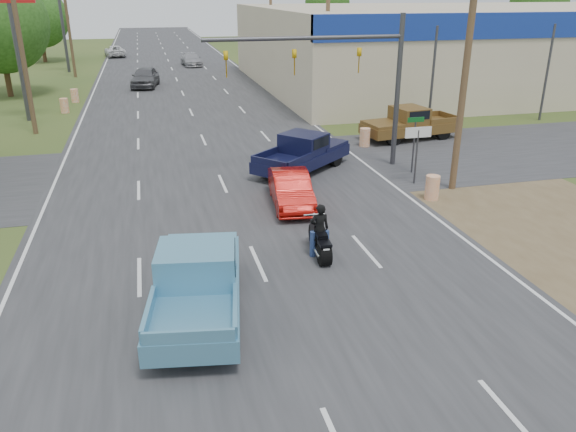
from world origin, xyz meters
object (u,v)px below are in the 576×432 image
object	(u,v)px
motorcycle	(320,242)
distant_car_grey	(145,77)
brown_pickup	(408,123)
distant_car_silver	(191,60)
red_convertible	(291,190)
blue_pickup	(198,279)
rider	(320,232)
navy_pickup	(304,152)
distant_car_white	(115,51)

from	to	relation	value
motorcycle	distant_car_grey	world-z (taller)	distant_car_grey
brown_pickup	distant_car_grey	bearing A→B (deg)	23.40
brown_pickup	distant_car_silver	xyz separation A→B (m)	(-9.05, 36.63, -0.23)
red_convertible	brown_pickup	distance (m)	12.65
blue_pickup	distant_car_grey	world-z (taller)	blue_pickup
blue_pickup	distant_car_silver	xyz separation A→B (m)	(4.37, 52.40, -0.24)
distant_car_grey	rider	bearing A→B (deg)	-72.49
navy_pickup	rider	bearing A→B (deg)	-53.62
distant_car_grey	distant_car_white	xyz separation A→B (m)	(-3.44, 25.69, -0.18)
rider	distant_car_white	xyz separation A→B (m)	(-8.34, 61.67, -0.15)
blue_pickup	navy_pickup	distance (m)	12.90
blue_pickup	brown_pickup	distance (m)	20.70
distant_car_silver	distant_car_white	xyz separation A→B (m)	(-8.65, 11.68, -0.01)
blue_pickup	distant_car_grey	bearing A→B (deg)	100.37
navy_pickup	distant_car_white	distance (m)	53.69
motorcycle	distant_car_silver	xyz separation A→B (m)	(0.31, 50.05, 0.18)
distant_car_grey	red_convertible	bearing A→B (deg)	-70.95
brown_pickup	distant_car_grey	distance (m)	26.74
distant_car_silver	distant_car_grey	bearing A→B (deg)	-114.77
blue_pickup	distant_car_white	distance (m)	64.22
motorcycle	distant_car_white	world-z (taller)	distant_car_white
brown_pickup	distant_car_silver	world-z (taller)	brown_pickup
blue_pickup	distant_car_white	world-z (taller)	blue_pickup
red_convertible	blue_pickup	xyz separation A→B (m)	(-4.30, -7.00, 0.27)
navy_pickup	brown_pickup	size ratio (longest dim) A/B	0.94
red_convertible	distant_car_white	size ratio (longest dim) A/B	0.83
motorcycle	blue_pickup	bearing A→B (deg)	-146.93
red_convertible	rider	world-z (taller)	rider
navy_pickup	distant_car_silver	size ratio (longest dim) A/B	1.13
rider	distant_car_silver	distance (m)	49.99
rider	blue_pickup	xyz separation A→B (m)	(-4.06, -2.40, 0.10)
rider	distant_car_white	size ratio (longest dim) A/B	0.34
navy_pickup	distant_car_silver	distance (m)	41.04
blue_pickup	distant_car_white	xyz separation A→B (m)	(-4.28, 64.07, -0.25)
navy_pickup	distant_car_grey	world-z (taller)	navy_pickup
rider	distant_car_grey	size ratio (longest dim) A/B	0.33
brown_pickup	distant_car_grey	world-z (taller)	brown_pickup
rider	blue_pickup	bearing A→B (deg)	33.72
navy_pickup	distant_car_silver	xyz separation A→B (m)	(-1.68, 41.01, -0.21)
motorcycle	distant_car_grey	xyz separation A→B (m)	(-4.90, 36.04, 0.34)
navy_pickup	distant_car_white	size ratio (longest dim) A/B	1.10
red_convertible	distant_car_silver	xyz separation A→B (m)	(0.07, 45.39, 0.02)
distant_car_white	motorcycle	bearing A→B (deg)	89.67
red_convertible	brown_pickup	xyz separation A→B (m)	(9.12, 8.76, 0.25)
rider	motorcycle	bearing A→B (deg)	90.00
blue_pickup	brown_pickup	xyz separation A→B (m)	(13.42, 15.76, -0.01)
red_convertible	motorcycle	size ratio (longest dim) A/B	1.78
navy_pickup	distant_car_grey	distance (m)	27.86
distant_car_grey	distant_car_white	bearing A→B (deg)	107.36
motorcycle	brown_pickup	distance (m)	16.37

